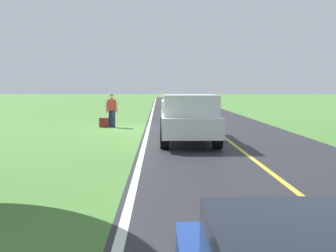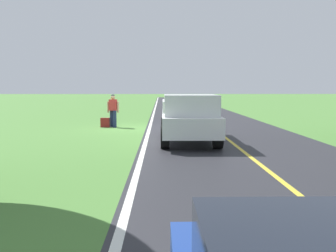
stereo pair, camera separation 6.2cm
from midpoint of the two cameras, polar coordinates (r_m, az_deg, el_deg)
name	(u,v)px [view 1 (the left image)]	position (r m, az deg, el deg)	size (l,w,h in m)	color
ground_plane	(131,128)	(18.94, -5.74, -0.37)	(200.00, 200.00, 0.00)	#4C7F38
road_surface	(212,128)	(19.08, 6.72, -0.33)	(6.91, 120.00, 0.00)	#28282D
lane_edge_line	(148,128)	(18.90, -3.15, -0.35)	(0.16, 117.60, 0.00)	silver
lane_centre_line	(212,128)	(19.08, 6.72, -0.32)	(0.14, 117.60, 0.00)	gold
hitchhiker_walking	(112,109)	(19.57, -8.73, 2.67)	(0.62, 0.53, 1.75)	navy
suitcase_carried	(104,123)	(19.64, -9.94, 0.52)	(0.20, 0.46, 0.49)	maroon
pickup_truck_passing	(188,117)	(14.01, 2.97, 1.40)	(2.12, 5.41, 1.82)	silver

